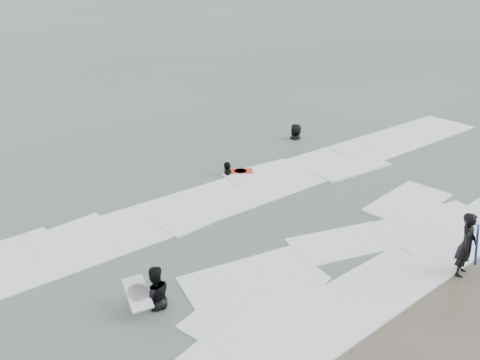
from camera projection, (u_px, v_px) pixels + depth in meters
ground at (356, 280)px, 12.28m from camera, size 320.00×320.00×0.00m
surfer_centre at (460, 273)px, 12.56m from camera, size 0.78×0.65×1.83m
surfer_wading at (156, 307)px, 11.29m from camera, size 0.95×0.81×1.68m
surfer_right_near at (228, 175)px, 18.53m from camera, size 0.97×1.06×1.74m
surfer_right_far at (295, 139)px, 22.47m from camera, size 1.09×1.10×1.92m
surf_foam at (265, 223)px, 14.94m from camera, size 30.03×9.06×0.09m
bodyboards at (281, 225)px, 13.95m from camera, size 8.42×9.70×1.25m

